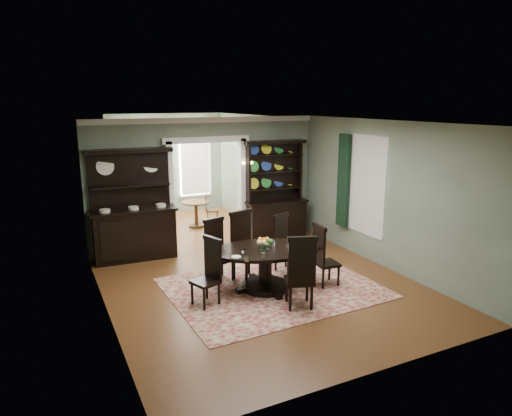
% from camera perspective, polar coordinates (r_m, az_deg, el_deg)
% --- Properties ---
extents(room, '(5.51, 6.01, 3.01)m').
position_cam_1_polar(room, '(8.08, 0.99, 0.47)').
color(room, brown).
rests_on(room, ground).
extents(parlor, '(3.51, 3.50, 3.01)m').
position_cam_1_polar(parlor, '(13.14, -9.95, 4.99)').
color(parlor, brown).
rests_on(parlor, ground).
extents(doorway_trim, '(2.08, 0.25, 2.57)m').
position_cam_1_polar(doorway_trim, '(10.74, -6.18, 3.83)').
color(doorway_trim, silver).
rests_on(doorway_trim, floor).
extents(right_window, '(0.15, 1.47, 2.12)m').
position_cam_1_polar(right_window, '(10.24, 12.26, 3.04)').
color(right_window, white).
rests_on(right_window, wall_right).
extents(wall_sconce, '(0.27, 0.21, 0.21)m').
position_cam_1_polar(wall_sconce, '(10.92, -1.23, 5.50)').
color(wall_sconce, '#B3892F').
rests_on(wall_sconce, back_wall_right).
extents(rug, '(3.78, 3.01, 0.01)m').
position_cam_1_polar(rug, '(8.53, 2.11, -9.93)').
color(rug, maroon).
rests_on(rug, floor).
extents(dining_table, '(2.20, 2.20, 0.77)m').
position_cam_1_polar(dining_table, '(8.31, 1.16, -6.63)').
color(dining_table, black).
rests_on(dining_table, rug).
extents(centerpiece, '(1.32, 0.85, 0.22)m').
position_cam_1_polar(centerpiece, '(8.13, 1.06, -4.87)').
color(centerpiece, silver).
rests_on(centerpiece, dining_table).
extents(chair_far_left, '(0.54, 0.52, 1.20)m').
position_cam_1_polar(chair_far_left, '(8.76, -4.93, -4.97)').
color(chair_far_left, black).
rests_on(chair_far_left, rug).
extents(chair_far_mid, '(0.59, 0.58, 1.33)m').
position_cam_1_polar(chair_far_mid, '(8.77, -1.53, -4.44)').
color(chair_far_mid, black).
rests_on(chair_far_mid, rug).
extents(chair_far_right, '(0.55, 0.54, 1.16)m').
position_cam_1_polar(chair_far_right, '(9.22, 3.45, -4.14)').
color(chair_far_right, black).
rests_on(chair_far_right, rug).
extents(chair_end_left, '(0.52, 0.54, 1.15)m').
position_cam_1_polar(chair_end_left, '(7.76, -5.84, -7.64)').
color(chair_end_left, black).
rests_on(chair_end_left, rug).
extents(chair_end_right, '(0.44, 0.46, 1.17)m').
position_cam_1_polar(chair_end_right, '(8.52, 8.30, -5.71)').
color(chair_end_right, black).
rests_on(chair_end_right, rug).
extents(chair_near, '(0.60, 0.58, 1.28)m').
position_cam_1_polar(chair_near, '(7.51, 5.62, -7.82)').
color(chair_near, black).
rests_on(chair_near, rug).
extents(sideboard, '(1.84, 0.72, 2.39)m').
position_cam_1_polar(sideboard, '(10.18, -15.06, -1.60)').
color(sideboard, black).
rests_on(sideboard, floor).
extents(welsh_dresser, '(1.59, 0.67, 2.43)m').
position_cam_1_polar(welsh_dresser, '(11.32, 2.37, 0.58)').
color(welsh_dresser, black).
rests_on(welsh_dresser, floor).
extents(parlor_table, '(0.76, 0.76, 0.71)m').
position_cam_1_polar(parlor_table, '(12.49, -7.49, -0.28)').
color(parlor_table, '#533017').
rests_on(parlor_table, parlor_floor).
extents(parlor_chair_left, '(0.40, 0.39, 0.89)m').
position_cam_1_polar(parlor_chair_left, '(12.61, -11.36, -0.22)').
color(parlor_chair_left, '#533017').
rests_on(parlor_chair_left, parlor_floor).
extents(parlor_chair_right, '(0.41, 0.41, 0.89)m').
position_cam_1_polar(parlor_chair_right, '(12.59, -5.78, -0.06)').
color(parlor_chair_right, '#533017').
rests_on(parlor_chair_right, parlor_floor).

